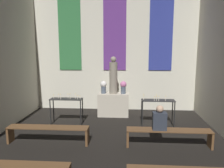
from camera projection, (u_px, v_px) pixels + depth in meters
wall_back at (115, 46)px, 9.07m from camera, size 6.92×0.16×5.31m
altar at (113, 104)px, 8.48m from camera, size 1.17×0.60×0.88m
statue at (113, 76)px, 8.31m from camera, size 0.30×0.30×1.42m
flower_vase_left at (104, 86)px, 8.40m from camera, size 0.24×0.24×0.48m
flower_vase_right at (123, 87)px, 8.35m from camera, size 0.24×0.24×0.48m
candle_rack_left at (67, 103)px, 7.51m from camera, size 1.10×0.38×1.08m
candle_rack_right at (158, 104)px, 7.31m from camera, size 1.10×0.38×1.08m
pew_back_left at (48, 131)px, 5.97m from camera, size 2.22×0.36×0.47m
pew_back_right at (169, 134)px, 5.75m from camera, size 2.22×0.36×0.47m
person_seated at (159, 119)px, 5.71m from camera, size 0.36×0.24×0.65m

